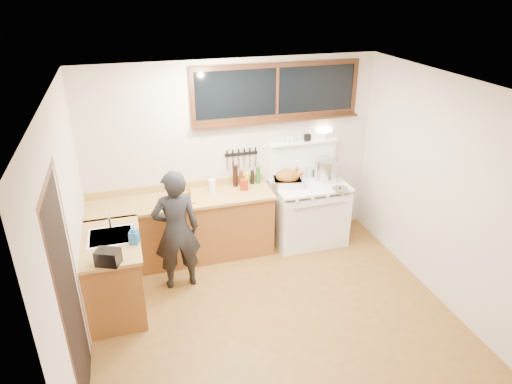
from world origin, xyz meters
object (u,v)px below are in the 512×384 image
object	(u,v)px
vintage_stove	(308,211)
roast_turkey	(288,179)
cutting_board	(182,195)
man	(176,231)

from	to	relation	value
vintage_stove	roast_turkey	xyz separation A→B (m)	(-0.32, 0.03, 0.53)
vintage_stove	roast_turkey	distance (m)	0.62
vintage_stove	cutting_board	distance (m)	1.84
man	cutting_board	bearing A→B (deg)	74.04
vintage_stove	man	bearing A→B (deg)	-163.85
vintage_stove	cutting_board	world-z (taller)	vintage_stove
roast_turkey	man	bearing A→B (deg)	-159.84
man	cutting_board	xyz separation A→B (m)	(0.17, 0.58, 0.18)
vintage_stove	man	xyz separation A→B (m)	(-1.94, -0.56, 0.31)
cutting_board	man	bearing A→B (deg)	-105.96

